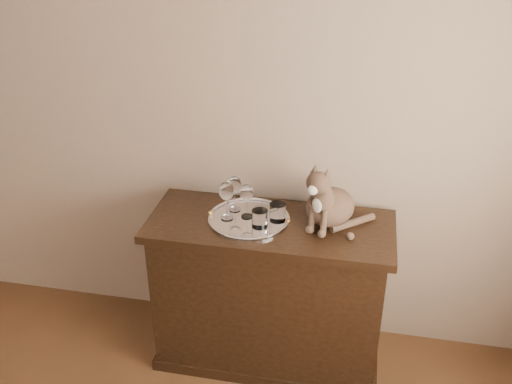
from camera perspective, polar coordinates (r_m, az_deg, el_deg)
wall_back at (r=2.98m, az=-8.98°, el=9.46°), size 4.00×0.10×2.70m
sideboard at (r=3.01m, az=1.34°, el=-10.05°), size 1.20×0.50×0.85m
tray at (r=2.79m, az=-0.72°, el=-2.77°), size 0.40×0.40×0.01m
wine_glass_a at (r=2.82m, az=-2.16°, el=-0.13°), size 0.07×0.07×0.19m
wine_glass_c at (r=2.75m, az=-2.96°, el=-0.85°), size 0.07×0.07×0.20m
wine_glass_d at (r=2.76m, az=-0.95°, el=-0.90°), size 0.07×0.07×0.18m
tumbler_a at (r=2.70m, az=0.38°, el=-2.67°), size 0.08×0.08×0.09m
tumbler_c at (r=2.75m, az=2.18°, el=-2.04°), size 0.08×0.08×0.09m
cat at (r=2.71m, az=7.55°, el=0.11°), size 0.44×0.43×0.34m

